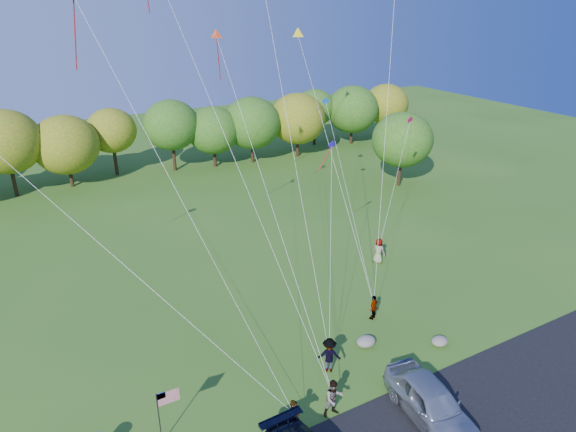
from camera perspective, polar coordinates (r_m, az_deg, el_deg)
name	(u,v)px	position (r m, az deg, el deg)	size (l,w,h in m)	color
ground	(310,409)	(25.51, 2.41, -20.64)	(140.00, 140.00, 0.00)	#325F1B
treeline	(142,136)	(54.48, -15.87, 8.50)	(75.86, 28.08, 8.67)	#3A2515
minivan_silver	(431,403)	(25.20, 15.62, -19.34)	(2.14, 5.33, 1.82)	#A8ABB3
flyer_a	(294,417)	(23.96, 0.70, -21.39)	(0.61, 0.40, 1.69)	#4C4C59
flyer_b	(334,398)	(24.70, 5.11, -19.51)	(0.92, 0.72, 1.90)	#4C4C59
flyer_c	(329,355)	(26.99, 4.60, -15.15)	(1.23, 0.71, 1.91)	#4C4C59
flyer_d	(374,307)	(31.18, 9.50, -9.96)	(0.92, 0.38, 1.57)	#4C4C59
flyer_e	(379,251)	(37.34, 10.03, -3.83)	(0.91, 0.59, 1.87)	#4C4C59
flag_assembly	(165,404)	(23.36, -13.55, -19.65)	(0.99, 0.64, 2.67)	black
boulder_near	(366,341)	(29.24, 8.67, -13.61)	(1.11, 0.87, 0.56)	gray
boulder_far	(440,341)	(30.17, 16.49, -13.18)	(0.95, 0.79, 0.50)	gray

